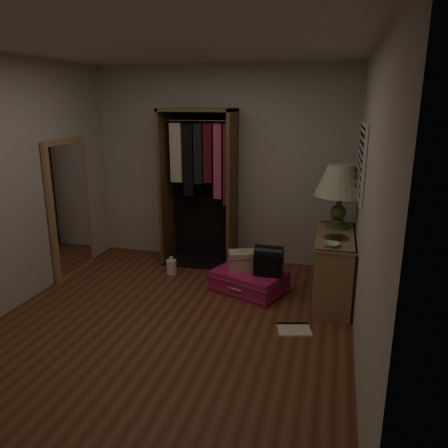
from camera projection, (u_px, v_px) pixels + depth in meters
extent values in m
plane|color=#5C2E1A|center=(171.00, 325.00, 4.33)|extent=(4.00, 4.00, 0.00)
cube|color=beige|center=(222.00, 166.00, 5.84)|extent=(3.50, 0.02, 2.60)
cube|color=beige|center=(11.00, 281.00, 2.11)|extent=(3.50, 0.02, 2.60)
cube|color=beige|center=(367.00, 208.00, 3.55)|extent=(0.02, 4.00, 2.60)
cube|color=beige|center=(4.00, 187.00, 4.40)|extent=(0.02, 4.00, 2.60)
cube|color=silver|center=(160.00, 43.00, 3.62)|extent=(3.50, 4.00, 0.01)
cube|color=white|center=(362.00, 161.00, 4.42)|extent=(0.03, 0.96, 0.76)
cube|color=black|center=(362.00, 161.00, 4.42)|extent=(0.03, 0.90, 0.70)
cube|color=white|center=(357.00, 191.00, 4.51)|extent=(0.01, 0.88, 0.02)
cube|color=white|center=(358.00, 184.00, 4.49)|extent=(0.01, 0.88, 0.02)
cube|color=white|center=(359.00, 176.00, 4.46)|extent=(0.01, 0.88, 0.02)
cube|color=white|center=(359.00, 169.00, 4.44)|extent=(0.01, 0.88, 0.02)
cube|color=white|center=(360.00, 161.00, 4.42)|extent=(0.01, 0.88, 0.02)
cube|color=white|center=(360.00, 153.00, 4.40)|extent=(0.01, 0.88, 0.02)
cube|color=white|center=(361.00, 146.00, 4.38)|extent=(0.01, 0.88, 0.02)
cube|color=white|center=(362.00, 138.00, 4.36)|extent=(0.01, 0.88, 0.02)
cube|color=white|center=(362.00, 130.00, 4.34)|extent=(0.01, 0.88, 0.02)
cube|color=#956E48|center=(334.00, 287.00, 4.29)|extent=(0.40, 0.03, 0.75)
cube|color=#956E48|center=(335.00, 252.00, 5.28)|extent=(0.40, 0.03, 0.75)
cube|color=#956E48|center=(332.00, 294.00, 4.87)|extent=(0.40, 1.04, 0.03)
cube|color=#956E48|center=(336.00, 251.00, 4.73)|extent=(0.40, 1.04, 0.03)
cube|color=#956E48|center=(337.00, 237.00, 4.69)|extent=(0.42, 1.12, 0.03)
cube|color=brown|center=(352.00, 269.00, 4.74)|extent=(0.02, 1.10, 0.75)
cube|color=#956E48|center=(336.00, 236.00, 5.02)|extent=(0.36, 0.38, 0.13)
cube|color=gray|center=(323.00, 300.00, 4.42)|extent=(0.15, 0.05, 0.25)
cube|color=#4C3833|center=(323.00, 296.00, 4.46)|extent=(0.15, 0.03, 0.28)
cube|color=#B7AD99|center=(325.00, 295.00, 4.49)|extent=(0.19, 0.03, 0.27)
cube|color=brown|center=(324.00, 292.00, 4.53)|extent=(0.17, 0.04, 0.30)
cube|color=#3F4C59|center=(325.00, 291.00, 4.59)|extent=(0.18, 0.04, 0.26)
cube|color=gray|center=(327.00, 291.00, 4.64)|extent=(0.21, 0.04, 0.23)
cube|color=#59594C|center=(324.00, 287.00, 4.69)|extent=(0.15, 0.04, 0.26)
cube|color=#B2724C|center=(327.00, 285.00, 4.73)|extent=(0.21, 0.04, 0.27)
cube|color=beige|center=(327.00, 283.00, 4.77)|extent=(0.20, 0.04, 0.28)
cube|color=#332D38|center=(327.00, 280.00, 4.82)|extent=(0.19, 0.03, 0.32)
cube|color=gray|center=(325.00, 280.00, 4.87)|extent=(0.16, 0.05, 0.27)
cube|color=#4C3833|center=(326.00, 280.00, 4.92)|extent=(0.17, 0.03, 0.23)
cube|color=#B7AD99|center=(326.00, 275.00, 4.95)|extent=(0.17, 0.04, 0.31)
cube|color=brown|center=(326.00, 276.00, 5.00)|extent=(0.17, 0.03, 0.25)
cube|color=#3F4C59|center=(326.00, 273.00, 5.04)|extent=(0.16, 0.04, 0.29)
cube|color=gray|center=(327.00, 273.00, 5.08)|extent=(0.19, 0.04, 0.26)
cube|color=#59594C|center=(328.00, 269.00, 5.12)|extent=(0.20, 0.05, 0.32)
cube|color=#B2724C|center=(328.00, 268.00, 5.17)|extent=(0.20, 0.03, 0.31)
cube|color=beige|center=(326.00, 268.00, 5.22)|extent=(0.16, 0.03, 0.28)
cube|color=#332D38|center=(327.00, 267.00, 5.27)|extent=(0.18, 0.04, 0.25)
cube|color=brown|center=(166.00, 187.00, 5.84)|extent=(0.04, 0.50, 2.05)
cube|color=brown|center=(232.00, 191.00, 5.62)|extent=(0.04, 0.50, 2.05)
cube|color=brown|center=(197.00, 110.00, 5.46)|extent=(0.95, 0.50, 0.04)
cube|color=black|center=(204.00, 186.00, 5.95)|extent=(0.95, 0.02, 2.05)
cube|color=black|center=(200.00, 261.00, 6.01)|extent=(0.95, 0.50, 0.02)
cylinder|color=silver|center=(198.00, 121.00, 5.49)|extent=(0.87, 0.02, 0.02)
cube|color=beige|center=(177.00, 153.00, 5.65)|extent=(0.15, 0.14, 0.75)
cube|color=black|center=(189.00, 160.00, 5.64)|extent=(0.13, 0.11, 0.93)
cube|color=black|center=(199.00, 154.00, 5.58)|extent=(0.11, 0.14, 0.77)
cube|color=#590F19|center=(209.00, 153.00, 5.55)|extent=(0.11, 0.15, 0.75)
cube|color=#BF4C72|center=(218.00, 162.00, 5.54)|extent=(0.10, 0.13, 0.95)
cube|color=maroon|center=(228.00, 165.00, 5.52)|extent=(0.12, 0.11, 1.04)
cube|color=#AE8154|center=(70.00, 208.00, 5.44)|extent=(0.05, 0.80, 1.70)
cube|color=silver|center=(72.00, 208.00, 5.44)|extent=(0.01, 0.68, 1.58)
cube|color=#BE175F|center=(249.00, 281.00, 5.06)|extent=(0.93, 0.81, 0.25)
cube|color=silver|center=(249.00, 286.00, 5.08)|extent=(0.96, 0.84, 0.01)
cube|color=silver|center=(249.00, 276.00, 5.05)|extent=(0.96, 0.84, 0.01)
cylinder|color=silver|center=(235.00, 289.00, 4.84)|extent=(0.17, 0.09, 0.02)
cube|color=#C0B293|center=(243.00, 261.00, 5.05)|extent=(0.38, 0.32, 0.22)
cube|color=brown|center=(243.00, 257.00, 5.04)|extent=(0.39, 0.33, 0.01)
cylinder|color=silver|center=(243.00, 251.00, 5.02)|extent=(0.09, 0.05, 0.01)
cube|color=black|center=(269.00, 264.00, 4.91)|extent=(0.32, 0.21, 0.24)
cylinder|color=black|center=(269.00, 254.00, 4.88)|extent=(0.32, 0.21, 0.20)
cylinder|color=#445428|center=(337.00, 226.00, 4.97)|extent=(0.31, 0.31, 0.04)
cylinder|color=#445428|center=(338.00, 222.00, 4.96)|extent=(0.18, 0.18, 0.05)
sphere|color=#445428|center=(338.00, 212.00, 4.93)|extent=(0.22, 0.22, 0.17)
cylinder|color=#445428|center=(339.00, 200.00, 4.89)|extent=(0.08, 0.08, 0.10)
cone|color=beige|center=(341.00, 180.00, 4.83)|extent=(0.73, 0.73, 0.35)
cone|color=white|center=(341.00, 180.00, 4.83)|extent=(0.65, 0.65, 0.33)
cylinder|color=#A4763F|center=(337.00, 238.00, 4.57)|extent=(0.33, 0.33, 0.01)
imported|color=#A5C6A7|center=(331.00, 245.00, 4.31)|extent=(0.19, 0.19, 0.04)
cylinder|color=white|center=(171.00, 267.00, 5.58)|extent=(0.13, 0.13, 0.18)
cylinder|color=white|center=(171.00, 259.00, 5.55)|extent=(0.06, 0.06, 0.04)
cube|color=#EEE3C8|center=(294.00, 330.00, 4.20)|extent=(0.37, 0.32, 0.03)
cube|color=black|center=(292.00, 325.00, 4.30)|extent=(0.31, 0.12, 0.03)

